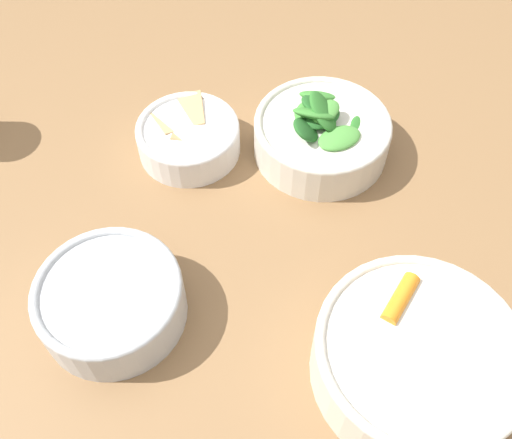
{
  "coord_description": "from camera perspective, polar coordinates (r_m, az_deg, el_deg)",
  "views": [
    {
      "loc": [
        -0.09,
        0.38,
        1.31
      ],
      "look_at": [
        -0.06,
        -0.0,
        0.79
      ],
      "focal_mm": 40.0,
      "sensor_mm": 36.0,
      "label": 1
    }
  ],
  "objects": [
    {
      "name": "bowl_cookies",
      "position": [
        0.74,
        -6.8,
        8.28
      ],
      "size": [
        0.13,
        0.13,
        0.05
      ],
      "color": "white",
      "rests_on": "dining_table"
    },
    {
      "name": "dining_table",
      "position": [
        0.76,
        -4.18,
        -5.88
      ],
      "size": [
        1.08,
        1.08,
        0.76
      ],
      "color": "olive",
      "rests_on": "ground_plane"
    },
    {
      "name": "bowl_beans_hotdog",
      "position": [
        0.61,
        -14.25,
        -7.92
      ],
      "size": [
        0.15,
        0.15,
        0.06
      ],
      "color": "silver",
      "rests_on": "dining_table"
    },
    {
      "name": "ground_plane",
      "position": [
        1.36,
        -2.47,
        -19.86
      ],
      "size": [
        10.0,
        10.0,
        0.0
      ],
      "primitive_type": "plane",
      "color": "brown"
    },
    {
      "name": "bowl_carrots",
      "position": [
        0.58,
        15.71,
        -13.17
      ],
      "size": [
        0.2,
        0.2,
        0.07
      ],
      "color": "silver",
      "rests_on": "dining_table"
    },
    {
      "name": "bowl_greens",
      "position": [
        0.73,
        6.57,
        8.57
      ],
      "size": [
        0.17,
        0.17,
        0.09
      ],
      "color": "silver",
      "rests_on": "dining_table"
    }
  ]
}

